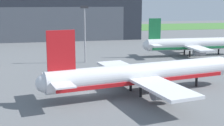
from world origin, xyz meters
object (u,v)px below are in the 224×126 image
object	(u,v)px
apron_light_mast	(85,29)
airliner_far_right	(191,44)
maintenance_hangar	(61,18)
airliner_near_right	(143,74)

from	to	relation	value
apron_light_mast	airliner_far_right	bearing A→B (deg)	6.91
maintenance_hangar	airliner_far_right	size ratio (longest dim) A/B	2.19
maintenance_hangar	apron_light_mast	bearing A→B (deg)	-86.49
airliner_near_right	airliner_far_right	distance (m)	50.59
airliner_near_right	apron_light_mast	world-z (taller)	apron_light_mast
airliner_near_right	apron_light_mast	size ratio (longest dim) A/B	2.48
airliner_near_right	airliner_far_right	bearing A→B (deg)	52.94
airliner_far_right	apron_light_mast	xyz separation A→B (m)	(-38.20, -4.63, 6.44)
maintenance_hangar	airliner_far_right	world-z (taller)	maintenance_hangar
apron_light_mast	airliner_near_right	bearing A→B (deg)	-77.81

